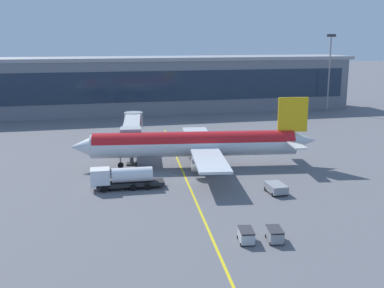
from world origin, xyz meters
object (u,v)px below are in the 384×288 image
pushback_tug (276,187)px  baggage_cart_1 (275,235)px  main_airliner (196,144)px  fuel_tanker (122,178)px  baggage_cart_0 (246,235)px

pushback_tug → baggage_cart_1: baggage_cart_1 is taller
main_airliner → pushback_tug: bearing=-65.3°
fuel_tanker → baggage_cart_1: (14.64, -22.58, -0.96)m
pushback_tug → baggage_cart_1: 16.89m
main_airliner → pushback_tug: (7.76, -16.85, -3.19)m
main_airliner → baggage_cart_1: bearing=-88.2°
pushback_tug → baggage_cart_1: (-6.76, -15.48, -0.07)m
main_airliner → baggage_cart_1: size_ratio=15.03×
baggage_cart_0 → baggage_cart_1: bearing=-9.2°
baggage_cart_0 → baggage_cart_1: size_ratio=1.00×
baggage_cart_1 → fuel_tanker: bearing=123.0°
fuel_tanker → baggage_cart_0: bearing=-62.5°
main_airliner → pushback_tug: main_airliner is taller
fuel_tanker → baggage_cart_1: bearing=-57.0°
baggage_cart_0 → fuel_tanker: bearing=117.5°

